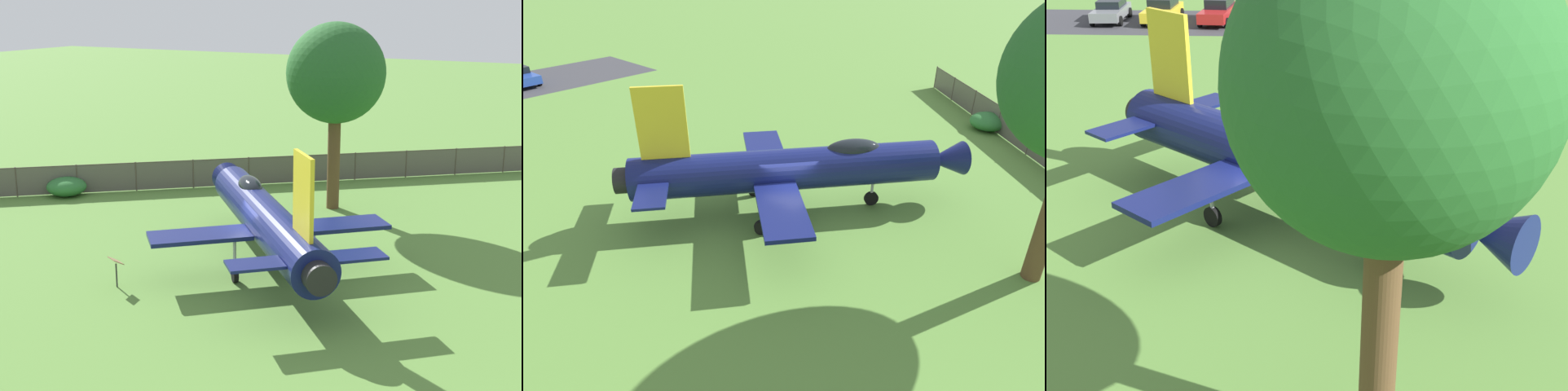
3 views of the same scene
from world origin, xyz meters
TOP-DOWN VIEW (x-y plane):
  - ground_plane at (0.00, 0.00)m, footprint 200.00×200.00m
  - display_jet at (-0.25, 0.27)m, footprint 11.33×11.88m
  - shade_tree at (-1.06, 9.16)m, footprint 4.79×4.87m
  - perimeter_fence at (-7.07, 11.27)m, footprint 28.91×24.20m
  - shrub_near_fence at (-14.50, 4.64)m, footprint 2.11×2.06m
  - info_plaque at (-3.87, -4.39)m, footprint 0.71×0.62m

SIDE VIEW (x-z plane):
  - ground_plane at x=0.00m, z-range 0.00..0.00m
  - shrub_near_fence at x=-14.50m, z-range 0.00..1.00m
  - info_plaque at x=-3.87m, z-range 0.28..1.43m
  - perimeter_fence at x=-7.07m, z-range 0.05..1.66m
  - display_jet at x=-0.25m, z-range -0.77..4.71m
  - shade_tree at x=-1.06m, z-range 2.08..11.25m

